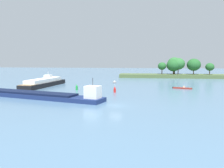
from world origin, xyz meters
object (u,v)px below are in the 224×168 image
object	(u,v)px
small_motorboat	(182,88)
channel_buoy_green	(77,87)
channel_buoy_red	(115,90)
fishing_skiff	(115,82)
cargo_barge	(37,95)
white_riverboat	(44,83)

from	to	relation	value
small_motorboat	channel_buoy_green	world-z (taller)	channel_buoy_green
channel_buoy_red	channel_buoy_green	bearing A→B (deg)	163.02
channel_buoy_green	fishing_skiff	bearing A→B (deg)	68.56
small_motorboat	channel_buoy_green	size ratio (longest dim) A/B	3.26
small_motorboat	cargo_barge	xyz separation A→B (m)	(-39.37, -23.44, 0.58)
small_motorboat	fishing_skiff	bearing A→B (deg)	146.74
channel_buoy_red	small_motorboat	bearing A→B (deg)	28.32
fishing_skiff	small_motorboat	world-z (taller)	fishing_skiff
cargo_barge	channel_buoy_red	xyz separation A→B (m)	(18.35, 12.11, -0.01)
small_motorboat	channel_buoy_red	size ratio (longest dim) A/B	3.26
white_riverboat	channel_buoy_green	world-z (taller)	white_riverboat
white_riverboat	channel_buoy_red	distance (m)	29.26
cargo_barge	channel_buoy_green	size ratio (longest dim) A/B	20.14
white_riverboat	cargo_barge	world-z (taller)	cargo_barge
fishing_skiff	channel_buoy_red	distance (m)	27.46
white_riverboat	channel_buoy_red	bearing A→B (deg)	-24.08
white_riverboat	channel_buoy_green	size ratio (longest dim) A/B	13.10
fishing_skiff	cargo_barge	size ratio (longest dim) A/B	0.12
channel_buoy_green	white_riverboat	bearing A→B (deg)	150.27
white_riverboat	channel_buoy_red	world-z (taller)	white_riverboat
channel_buoy_red	channel_buoy_green	size ratio (longest dim) A/B	1.00
cargo_barge	small_motorboat	bearing A→B (deg)	30.77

